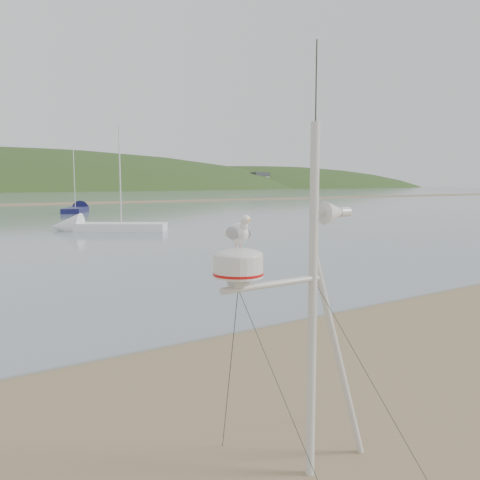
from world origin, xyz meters
TOP-DOWN VIEW (x-y plane):
  - mast_rig at (1.47, -0.67)m, footprint 1.97×2.11m
  - sailboat_blue_far at (14.13, 49.24)m, footprint 4.90×7.21m
  - sailboat_white_near at (8.18, 27.13)m, footprint 6.92×5.66m

SIDE VIEW (x-z plane):
  - sailboat_white_near at x=8.18m, z-range -3.30..3.90m
  - sailboat_blue_far at x=14.13m, z-range -3.28..3.88m
  - mast_rig at x=1.47m, z-range -1.15..3.30m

